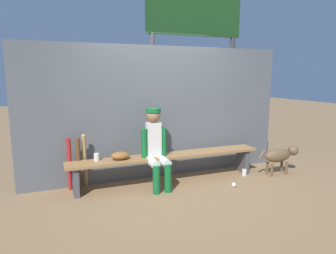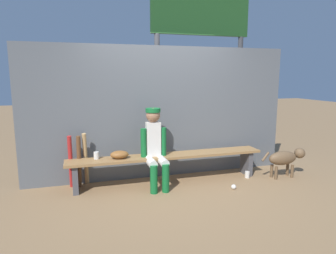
% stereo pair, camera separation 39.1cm
% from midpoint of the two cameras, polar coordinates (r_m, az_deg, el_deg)
% --- Properties ---
extents(ground_plane, '(30.00, 30.00, 0.00)m').
position_cam_midpoint_polar(ground_plane, '(4.98, -2.28, -10.44)').
color(ground_plane, olive).
extents(chainlink_fence, '(4.52, 0.03, 2.20)m').
position_cam_midpoint_polar(chainlink_fence, '(5.05, -3.70, 2.68)').
color(chainlink_fence, '#595E63').
rests_on(chainlink_fence, ground_plane).
extents(dugout_bench, '(3.17, 0.36, 0.46)m').
position_cam_midpoint_polar(dugout_bench, '(4.87, -2.31, -6.29)').
color(dugout_bench, olive).
rests_on(dugout_bench, ground_plane).
extents(player_seated, '(0.41, 0.55, 1.22)m').
position_cam_midpoint_polar(player_seated, '(4.62, -4.72, -3.49)').
color(player_seated, silver).
rests_on(player_seated, ground_plane).
extents(baseball_glove, '(0.28, 0.20, 0.12)m').
position_cam_midpoint_polar(baseball_glove, '(4.64, -11.43, -5.36)').
color(baseball_glove, brown).
rests_on(baseball_glove, dugout_bench).
extents(bat_wood_tan, '(0.09, 0.22, 0.85)m').
position_cam_midpoint_polar(bat_wood_tan, '(4.85, -17.74, -6.18)').
color(bat_wood_tan, tan).
rests_on(bat_wood_tan, ground_plane).
extents(bat_wood_dark, '(0.09, 0.15, 0.82)m').
position_cam_midpoint_polar(bat_wood_dark, '(4.79, -18.88, -6.65)').
color(bat_wood_dark, brown).
rests_on(bat_wood_dark, ground_plane).
extents(bat_aluminum_red, '(0.07, 0.16, 0.83)m').
position_cam_midpoint_polar(bat_aluminum_red, '(4.80, -20.37, -6.64)').
color(bat_aluminum_red, '#B22323').
rests_on(bat_aluminum_red, ground_plane).
extents(baseball, '(0.07, 0.07, 0.07)m').
position_cam_midpoint_polar(baseball, '(4.84, 10.08, -10.76)').
color(baseball, white).
rests_on(baseball, ground_plane).
extents(cup_on_ground, '(0.08, 0.08, 0.11)m').
position_cam_midpoint_polar(cup_on_ground, '(5.40, 12.21, -8.44)').
color(cup_on_ground, silver).
rests_on(cup_on_ground, ground_plane).
extents(cup_on_bench, '(0.08, 0.08, 0.11)m').
position_cam_midpoint_polar(cup_on_bench, '(4.66, -15.72, -5.52)').
color(cup_on_bench, silver).
rests_on(cup_on_bench, dugout_bench).
extents(scoreboard, '(2.25, 0.27, 3.57)m').
position_cam_midpoint_polar(scoreboard, '(6.11, 3.73, 17.17)').
color(scoreboard, '#3F3F42').
rests_on(scoreboard, ground_plane).
extents(dog, '(0.84, 0.20, 0.49)m').
position_cam_midpoint_polar(dog, '(5.58, 18.61, -5.14)').
color(dog, brown).
rests_on(dog, ground_plane).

